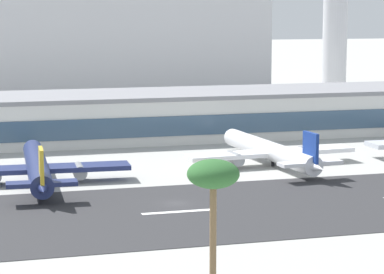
# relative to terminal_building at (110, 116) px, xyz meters

# --- Properties ---
(ground_plane) EXTENTS (1400.00, 1400.00, 0.00)m
(ground_plane) POSITION_rel_terminal_building_xyz_m (-1.68, -70.60, -5.64)
(ground_plane) COLOR #A8A8A3
(runway_strip) EXTENTS (800.00, 39.03, 0.08)m
(runway_strip) POSITION_rel_terminal_building_xyz_m (-1.68, -76.22, -5.60)
(runway_strip) COLOR #2D2D30
(runway_strip) RESTS_ON ground_plane
(runway_centreline_dash_4) EXTENTS (12.00, 1.20, 0.01)m
(runway_centreline_dash_4) POSITION_rel_terminal_building_xyz_m (-2.56, -76.22, -5.55)
(runway_centreline_dash_4) COLOR white
(runway_centreline_dash_4) RESTS_ON runway_strip
(terminal_building) EXTENTS (194.48, 27.32, 11.26)m
(terminal_building) POSITION_rel_terminal_building_xyz_m (0.00, 0.00, 0.00)
(terminal_building) COLOR silver
(terminal_building) RESTS_ON ground_plane
(control_tower) EXTENTS (15.90, 15.90, 51.25)m
(control_tower) POSITION_rel_terminal_building_xyz_m (77.36, 39.69, 26.15)
(control_tower) COLOR silver
(control_tower) RESTS_ON ground_plane
(distant_hotel_block) EXTENTS (147.59, 33.18, 43.04)m
(distant_hotel_block) POSITION_rel_terminal_building_xyz_m (5.15, 114.74, 15.89)
(distant_hotel_block) COLOR #BCBCC1
(distant_hotel_block) RESTS_ON ground_plane
(airliner_gold_tail_gate_1) EXTENTS (33.92, 44.23, 9.23)m
(airliner_gold_tail_gate_1) POSITION_rel_terminal_building_xyz_m (-21.92, -48.79, -2.69)
(airliner_gold_tail_gate_1) COLOR navy
(airliner_gold_tail_gate_1) RESTS_ON ground_plane
(airliner_navy_tail_gate_2) EXTENTS (36.21, 43.37, 9.06)m
(airliner_navy_tail_gate_2) POSITION_rel_terminal_building_xyz_m (25.41, -43.46, -2.75)
(airliner_navy_tail_gate_2) COLOR white
(airliner_navy_tail_gate_2) RESTS_ON ground_plane
(service_baggage_tug_0) EXTENTS (3.21, 1.89, 2.20)m
(service_baggage_tug_0) POSITION_rel_terminal_building_xyz_m (9.31, -52.29, -4.59)
(service_baggage_tug_0) COLOR gold
(service_baggage_tug_0) RESTS_ON ground_plane
(palm_tree_1) EXTENTS (5.51, 5.51, 15.96)m
(palm_tree_1) POSITION_rel_terminal_building_xyz_m (-9.79, -118.09, 8.26)
(palm_tree_1) COLOR brown
(palm_tree_1) RESTS_ON ground_plane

